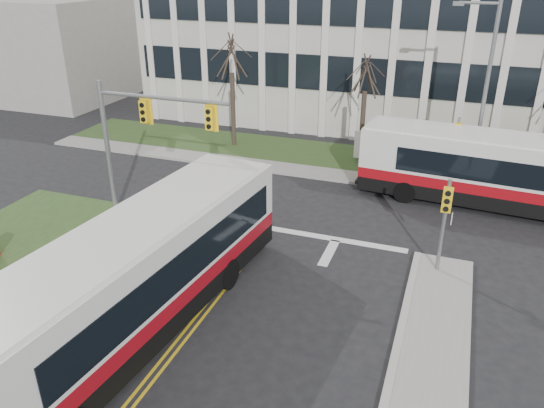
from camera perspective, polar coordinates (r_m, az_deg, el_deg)
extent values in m
plane|color=black|center=(17.24, -9.96, -14.52)|extent=(120.00, 120.00, 0.00)
cube|color=#9E9B93|center=(28.71, 14.10, 2.07)|extent=(44.00, 1.60, 0.14)
cube|color=#2E491F|center=(31.32, 14.73, 3.92)|extent=(44.00, 5.00, 0.12)
cube|color=beige|center=(41.66, 17.59, 17.14)|extent=(40.00, 16.00, 12.00)
cube|color=#9E9B93|center=(50.40, -22.34, 15.33)|extent=(12.00, 12.00, 8.00)
cylinder|color=slate|center=(24.75, -17.23, 5.53)|extent=(0.22, 0.22, 6.20)
cylinder|color=slate|center=(22.39, -11.76, 11.11)|extent=(6.00, 0.16, 0.16)
cube|color=yellow|center=(22.83, -13.57, 9.64)|extent=(0.34, 0.24, 0.92)
cube|color=yellow|center=(21.37, -6.70, 9.14)|extent=(0.34, 0.24, 0.92)
cylinder|color=slate|center=(20.39, 17.92, -2.42)|extent=(0.14, 0.14, 3.80)
cube|color=yellow|center=(19.71, 18.33, 0.43)|extent=(0.34, 0.24, 0.92)
cylinder|color=slate|center=(28.27, 18.98, 5.08)|extent=(0.14, 0.14, 3.80)
cube|color=yellow|center=(27.73, 19.31, 7.28)|extent=(0.34, 0.24, 0.92)
cylinder|color=slate|center=(28.24, 21.85, 10.37)|extent=(0.20, 0.20, 9.20)
cylinder|color=slate|center=(27.58, 21.41, 19.49)|extent=(1.80, 0.14, 0.14)
cube|color=slate|center=(27.60, 19.44, 19.67)|extent=(0.50, 0.25, 0.18)
cylinder|color=slate|center=(31.07, 9.04, 5.14)|extent=(0.08, 0.08, 1.00)
cylinder|color=slate|center=(30.89, 11.22, 4.85)|extent=(0.08, 0.08, 1.00)
cube|color=white|center=(30.75, 10.22, 6.22)|extent=(1.50, 0.12, 1.60)
cylinder|color=#42352B|center=(33.26, -4.20, 9.97)|extent=(0.28, 0.28, 4.62)
cylinder|color=#42352B|center=(31.24, 9.67, 8.19)|extent=(0.28, 0.28, 4.09)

